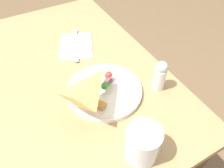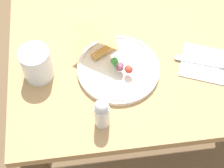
# 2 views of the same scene
# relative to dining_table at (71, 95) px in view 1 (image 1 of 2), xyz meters

# --- Properties ---
(ground_plane) EXTENTS (6.00, 6.00, 0.00)m
(ground_plane) POSITION_rel_dining_table_xyz_m (0.00, 0.00, -0.61)
(ground_plane) COLOR brown
(dining_table) EXTENTS (0.96, 0.64, 0.75)m
(dining_table) POSITION_rel_dining_table_xyz_m (0.00, 0.00, 0.00)
(dining_table) COLOR #A87F51
(dining_table) RESTS_ON ground_plane
(plate_pizza) EXTENTS (0.24, 0.24, 0.06)m
(plate_pizza) POSITION_rel_dining_table_xyz_m (0.16, 0.07, 0.15)
(plate_pizza) COLOR silver
(plate_pizza) RESTS_ON dining_table
(milk_glass) EXTENTS (0.09, 0.09, 0.10)m
(milk_glass) POSITION_rel_dining_table_xyz_m (0.39, 0.06, 0.18)
(milk_glass) COLOR white
(milk_glass) RESTS_ON dining_table
(napkin_folded) EXTENTS (0.21, 0.19, 0.00)m
(napkin_folded) POSITION_rel_dining_table_xyz_m (-0.12, 0.09, 0.14)
(napkin_folded) COLOR silver
(napkin_folded) RESTS_ON dining_table
(butter_knife) EXTENTS (0.21, 0.09, 0.01)m
(butter_knife) POSITION_rel_dining_table_xyz_m (-0.13, 0.09, 0.14)
(butter_knife) COLOR #B2B2B7
(butter_knife) RESTS_ON napkin_folded
(salt_shaker) EXTENTS (0.04, 0.04, 0.11)m
(salt_shaker) POSITION_rel_dining_table_xyz_m (0.22, 0.24, 0.19)
(salt_shaker) COLOR silver
(salt_shaker) RESTS_ON dining_table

